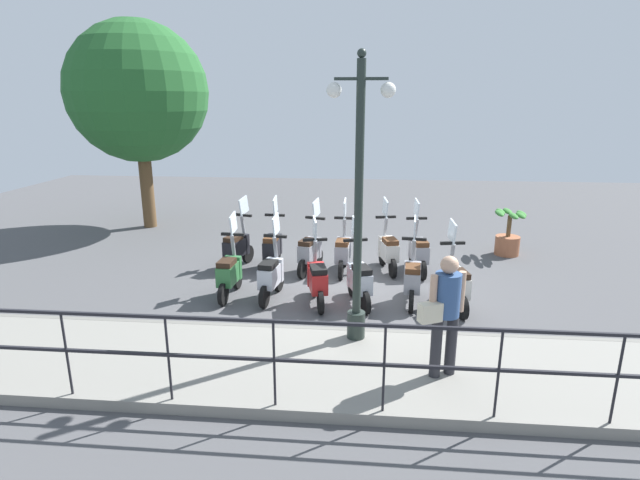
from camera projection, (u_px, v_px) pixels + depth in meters
The scene contains 19 objects.
ground_plane at pixel (344, 288), 9.77m from camera, with size 28.00×28.00×0.00m, color #4C4C4F.
promenade_walkway at pixel (334, 366), 6.73m from camera, with size 2.20×20.00×0.15m.
fence_railing at pixel (329, 349), 5.50m from camera, with size 0.04×16.03×1.07m.
lamp_post_near at pixel (358, 221), 6.93m from camera, with size 0.26×0.90×4.03m.
pedestrian_with_bag at pixel (445, 308), 6.14m from camera, with size 0.49×0.60×1.59m.
tree_large at pixel (138, 93), 13.49m from camera, with size 3.76×3.76×5.63m.
potted_palm at pixel (508, 236), 11.74m from camera, with size 1.06×0.66×1.05m.
scooter_near_0 at pixel (455, 283), 8.63m from camera, with size 1.22×0.48×1.54m.
scooter_near_1 at pixel (412, 278), 8.89m from camera, with size 1.23×0.44×1.54m.
scooter_near_2 at pixel (359, 279), 8.83m from camera, with size 1.20×0.55×1.54m.
scooter_near_3 at pixel (317, 279), 8.85m from camera, with size 1.21×0.51×1.54m.
scooter_near_4 at pixel (271, 274), 9.09m from camera, with size 1.23×0.45×1.54m.
scooter_near_5 at pixel (230, 272), 9.20m from camera, with size 1.23×0.44×1.54m.
scooter_far_0 at pixel (418, 251), 10.46m from camera, with size 1.23×0.46×1.54m.
scooter_far_1 at pixel (388, 250), 10.58m from camera, with size 1.22×0.50×1.54m.
scooter_far_2 at pixel (343, 251), 10.49m from camera, with size 1.23×0.44×1.54m.
scooter_far_3 at pixel (310, 251), 10.51m from camera, with size 1.20×0.54×1.54m.
scooter_far_4 at pixel (273, 247), 10.76m from camera, with size 1.23×0.44×1.54m.
scooter_far_5 at pixel (237, 247), 10.78m from camera, with size 1.20×0.55×1.54m.
Camera 1 is at (-9.16, -0.36, 3.54)m, focal length 28.00 mm.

